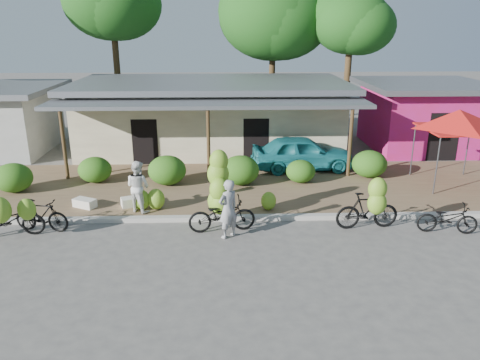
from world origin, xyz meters
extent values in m
plane|color=#524F4C|center=(0.00, 0.00, 0.00)|extent=(100.00, 100.00, 0.00)
cube|color=brown|center=(0.00, 5.00, 0.06)|extent=(60.00, 6.00, 0.12)
cube|color=#A8A399|center=(0.00, 2.00, 0.07)|extent=(60.00, 0.25, 0.15)
cube|color=beige|center=(0.00, 11.00, 1.55)|extent=(12.00, 6.00, 3.10)
cube|color=slate|center=(0.00, 11.00, 3.23)|extent=(13.00, 7.00, 0.25)
cube|color=black|center=(0.00, 8.05, 1.10)|extent=(1.40, 0.12, 2.20)
cube|color=slate|center=(0.00, 7.00, 2.90)|extent=(13.00, 2.00, 0.15)
cylinder|color=#44321B|center=(-5.60, 6.10, 1.43)|extent=(0.14, 0.14, 2.85)
cylinder|color=#44321B|center=(0.00, 6.10, 1.43)|extent=(0.14, 0.14, 2.85)
cylinder|color=#44321B|center=(5.60, 6.10, 1.43)|extent=(0.14, 0.14, 2.85)
cube|color=#B91C77|center=(10.50, 11.00, 1.50)|extent=(5.00, 5.00, 3.00)
cube|color=slate|center=(10.50, 11.00, 3.12)|extent=(6.00, 6.00, 0.25)
cube|color=black|center=(10.50, 8.55, 1.10)|extent=(1.40, 0.12, 2.20)
cylinder|color=#44321B|center=(-5.50, 16.00, 3.78)|extent=(0.36, 0.36, 7.57)
ellipsoid|color=#103F0F|center=(-5.50, 16.00, 7.14)|extent=(5.31, 5.31, 4.25)
cylinder|color=#44321B|center=(3.50, 16.50, 3.37)|extent=(0.36, 0.36, 6.74)
ellipsoid|color=#103F0F|center=(3.50, 16.50, 6.36)|extent=(6.23, 6.23, 4.99)
ellipsoid|color=#103F0F|center=(3.00, 16.80, 6.66)|extent=(5.30, 5.30, 4.24)
cylinder|color=#44321B|center=(7.50, 14.50, 3.19)|extent=(0.36, 0.36, 6.39)
ellipsoid|color=#103F0F|center=(7.50, 14.50, 6.03)|extent=(4.22, 4.22, 3.37)
ellipsoid|color=#103F0F|center=(7.00, 14.80, 6.33)|extent=(3.58, 3.58, 2.87)
ellipsoid|color=#205914|center=(-7.04, 4.62, 0.65)|extent=(1.37, 1.23, 1.07)
ellipsoid|color=#205914|center=(-4.37, 5.62, 0.62)|extent=(1.28, 1.15, 1.00)
ellipsoid|color=#205914|center=(-1.56, 5.25, 0.68)|extent=(1.44, 1.30, 1.12)
ellipsoid|color=#205914|center=(1.21, 5.15, 0.68)|extent=(1.44, 1.30, 1.13)
ellipsoid|color=#205914|center=(3.55, 5.33, 0.56)|extent=(1.13, 1.02, 0.88)
ellipsoid|color=#205914|center=(6.38, 5.88, 0.66)|extent=(1.39, 1.25, 1.08)
cylinder|color=#59595E|center=(8.14, 3.87, 1.17)|extent=(0.05, 0.05, 2.10)
cylinder|color=#59595E|center=(8.14, 6.07, 1.17)|extent=(0.05, 0.05, 2.10)
cylinder|color=#59595E|center=(10.34, 6.07, 1.17)|extent=(0.05, 0.05, 2.10)
cube|color=red|center=(9.24, 4.97, 2.25)|extent=(2.40, 2.40, 0.06)
cone|color=red|center=(9.24, 4.97, 2.63)|extent=(3.50, 3.50, 0.70)
imported|color=black|center=(-5.68, 1.06, 0.51)|extent=(2.03, 0.97, 1.02)
ellipsoid|color=#81A429|center=(-5.58, 0.42, 1.08)|extent=(0.61, 0.52, 0.77)
imported|color=black|center=(-4.88, 1.38, 0.51)|extent=(1.74, 0.77, 1.01)
ellipsoid|color=#81A429|center=(-5.00, 0.74, 0.96)|extent=(0.51, 0.44, 0.64)
imported|color=black|center=(0.52, 1.19, 0.53)|extent=(2.08, 0.95, 1.05)
ellipsoid|color=#81A429|center=(0.40, 1.73, 0.76)|extent=(0.63, 0.54, 0.79)
ellipsoid|color=#81A429|center=(0.50, 1.74, 1.19)|extent=(0.60, 0.51, 0.75)
ellipsoid|color=#81A429|center=(0.42, 1.73, 1.64)|extent=(0.65, 0.56, 0.82)
ellipsoid|color=#81A429|center=(0.45, 1.74, 2.05)|extent=(0.56, 0.48, 0.70)
ellipsoid|color=#81A429|center=(0.50, 1.39, 0.82)|extent=(0.58, 0.50, 0.73)
ellipsoid|color=#81A429|center=(0.46, 1.39, 1.26)|extent=(0.59, 0.51, 0.74)
imported|color=black|center=(4.93, 1.25, 0.58)|extent=(1.97, 0.69, 1.16)
ellipsoid|color=#81A429|center=(4.97, 0.61, 1.07)|extent=(0.55, 0.47, 0.69)
ellipsoid|color=#81A429|center=(4.97, 0.66, 1.49)|extent=(0.54, 0.46, 0.67)
imported|color=black|center=(7.22, 0.84, 0.46)|extent=(1.81, 0.88, 0.91)
ellipsoid|color=#81A429|center=(-2.13, 2.70, 0.47)|extent=(0.56, 0.47, 0.70)
ellipsoid|color=#81A429|center=(-1.65, 2.72, 0.48)|extent=(0.57, 0.48, 0.71)
ellipsoid|color=#81A429|center=(2.05, 2.54, 0.43)|extent=(0.50, 0.42, 0.62)
cube|color=silver|center=(-2.44, 3.09, 0.27)|extent=(0.94, 0.68, 0.30)
cube|color=silver|center=(-4.07, 3.01, 0.26)|extent=(0.84, 0.68, 0.28)
imported|color=gray|center=(0.71, 0.77, 0.89)|extent=(0.77, 0.73, 1.77)
imported|color=silver|center=(-2.18, 2.60, 0.97)|extent=(1.04, 0.99, 1.70)
imported|color=#1C7880|center=(3.87, 7.00, 0.84)|extent=(4.31, 1.96, 1.44)
camera|label=1|loc=(0.62, -11.73, 5.95)|focal=35.00mm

